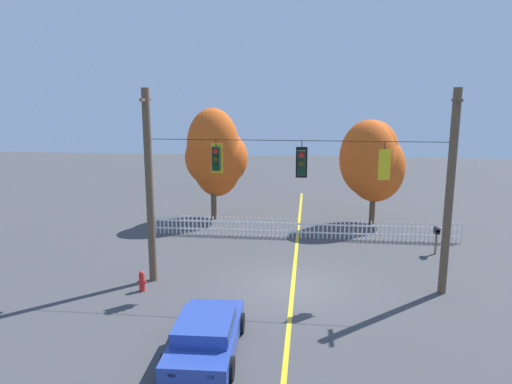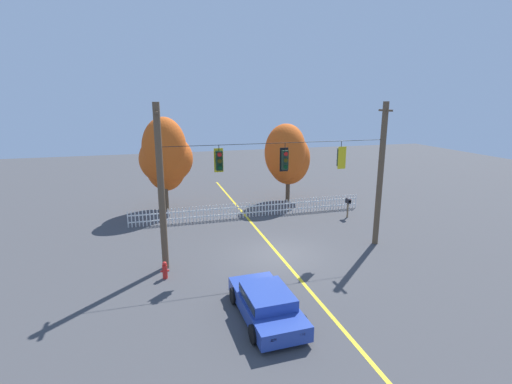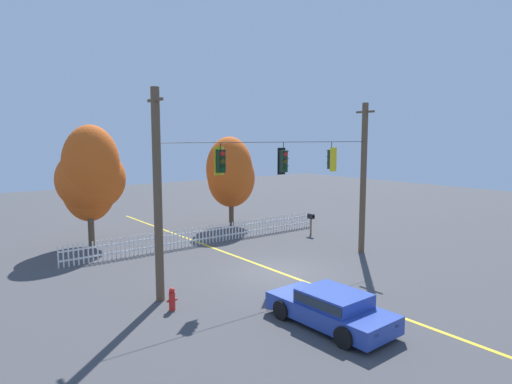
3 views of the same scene
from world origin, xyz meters
The scene contains 12 objects.
ground centered at (0.00, 0.00, 0.00)m, with size 80.00×80.00×0.00m, color #424244.
lane_centerline_stripe centered at (0.00, 0.00, 0.00)m, with size 0.16×36.00×0.01m, color gold.
signal_support_span centered at (0.00, 0.00, 3.90)m, with size 11.64×1.10×7.68m.
traffic_signal_southbound_primary centered at (-2.99, 0.01, 5.03)m, with size 0.43×0.38×1.28m.
traffic_signal_eastbound_side centered at (0.25, 0.01, 4.92)m, with size 0.43×0.38×1.42m.
traffic_signal_northbound_primary centered at (3.26, -0.01, 4.91)m, with size 0.43×0.38×1.40m.
white_picket_fence centered at (0.31, 6.50, 0.52)m, with size 15.92×0.06×1.04m.
autumn_maple_near_fence centered at (-4.99, 9.93, 3.86)m, with size 3.74×3.41×6.63m.
autumn_maple_mid centered at (4.07, 9.79, 3.72)m, with size 3.77×3.43×6.02m.
parked_car centered at (-2.34, -5.33, 0.60)m, with size 2.07×4.26×1.15m.
fire_hydrant centered at (-5.75, -1.11, 0.39)m, with size 0.38×0.22×0.80m.
roadside_mailbox centered at (6.54, 4.62, 1.07)m, with size 0.25×0.44×1.32m.
Camera 3 is at (-12.36, -14.51, 5.89)m, focal length 30.97 mm.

